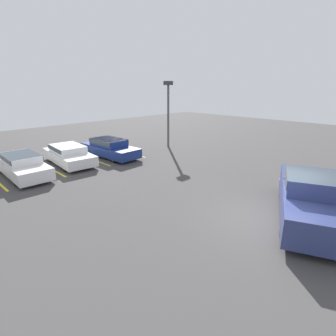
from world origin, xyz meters
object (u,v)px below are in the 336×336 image
at_px(pickup_truck, 310,196).
at_px(traffic_cone, 287,169).
at_px(parked_sedan_a, 22,165).
at_px(parked_sedan_b, 69,154).
at_px(parked_sedan_c, 110,147).
at_px(light_post, 168,106).

xyz_separation_m(pickup_truck, traffic_cone, (4.67, 2.55, -0.61)).
distance_m(parked_sedan_a, parked_sedan_b, 2.94).
xyz_separation_m(parked_sedan_a, parked_sedan_c, (5.74, 0.09, 0.02)).
height_order(pickup_truck, parked_sedan_c, pickup_truck).
bearing_deg(light_post, parked_sedan_c, 172.03).
height_order(pickup_truck, parked_sedan_a, pickup_truck).
height_order(pickup_truck, light_post, light_post).
bearing_deg(light_post, traffic_cone, -92.07).
bearing_deg(traffic_cone, parked_sedan_c, 114.68).
xyz_separation_m(parked_sedan_a, light_post, (10.92, -0.64, 2.64)).
relative_size(parked_sedan_a, parked_sedan_c, 0.98).
bearing_deg(parked_sedan_a, pickup_truck, 25.84).
xyz_separation_m(pickup_truck, parked_sedan_b, (-2.99, 13.41, -0.26)).
relative_size(parked_sedan_b, traffic_cone, 7.26).
bearing_deg(pickup_truck, light_post, 45.14).
relative_size(parked_sedan_a, parked_sedan_b, 1.02).
height_order(parked_sedan_a, traffic_cone, parked_sedan_a).
height_order(parked_sedan_b, parked_sedan_c, parked_sedan_c).
bearing_deg(parked_sedan_b, traffic_cone, 39.98).
xyz_separation_m(parked_sedan_b, parked_sedan_c, (2.83, -0.37, 0.03)).
height_order(pickup_truck, parked_sedan_b, pickup_truck).
distance_m(parked_sedan_a, parked_sedan_c, 5.74).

